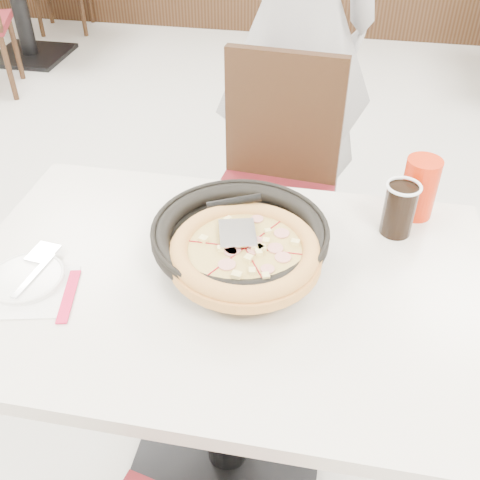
% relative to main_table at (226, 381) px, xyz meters
% --- Properties ---
extents(floor, '(7.00, 7.00, 0.00)m').
position_rel_main_table_xyz_m(floor, '(-0.14, 0.47, -0.38)').
color(floor, beige).
rests_on(floor, ground).
extents(main_table, '(1.27, 0.90, 0.75)m').
position_rel_main_table_xyz_m(main_table, '(0.00, 0.00, 0.00)').
color(main_table, silver).
rests_on(main_table, floor).
extents(chair_far, '(0.46, 0.46, 0.95)m').
position_rel_main_table_xyz_m(chair_far, '(0.01, 0.71, 0.10)').
color(chair_far, black).
rests_on(chair_far, floor).
extents(trivet, '(0.14, 0.14, 0.04)m').
position_rel_main_table_xyz_m(trivet, '(0.02, 0.07, 0.39)').
color(trivet, black).
rests_on(trivet, main_table).
extents(pizza_pan, '(0.37, 0.37, 0.01)m').
position_rel_main_table_xyz_m(pizza_pan, '(0.02, 0.08, 0.42)').
color(pizza_pan, black).
rests_on(pizza_pan, trivet).
extents(pizza, '(0.37, 0.37, 0.02)m').
position_rel_main_table_xyz_m(pizza, '(0.05, 0.02, 0.44)').
color(pizza, tan).
rests_on(pizza, pizza_pan).
extents(pizza_server, '(0.10, 0.12, 0.00)m').
position_rel_main_table_xyz_m(pizza_server, '(0.02, 0.05, 0.47)').
color(pizza_server, silver).
rests_on(pizza_server, pizza).
extents(napkin, '(0.20, 0.20, 0.00)m').
position_rel_main_table_xyz_m(napkin, '(-0.39, -0.12, 0.38)').
color(napkin, white).
rests_on(napkin, main_table).
extents(side_plate, '(0.18, 0.18, 0.01)m').
position_rel_main_table_xyz_m(side_plate, '(-0.43, -0.09, 0.38)').
color(side_plate, white).
rests_on(side_plate, napkin).
extents(fork, '(0.03, 0.15, 0.00)m').
position_rel_main_table_xyz_m(fork, '(-0.41, -0.09, 0.39)').
color(fork, silver).
rests_on(fork, side_plate).
extents(cola_glass, '(0.08, 0.08, 0.13)m').
position_rel_main_table_xyz_m(cola_glass, '(0.39, 0.25, 0.44)').
color(cola_glass, black).
rests_on(cola_glass, main_table).
extents(red_cup, '(0.10, 0.10, 0.16)m').
position_rel_main_table_xyz_m(red_cup, '(0.44, 0.33, 0.45)').
color(red_cup, red).
rests_on(red_cup, main_table).
extents(diner_person, '(0.78, 0.64, 1.84)m').
position_rel_main_table_xyz_m(diner_person, '(0.02, 1.24, 0.55)').
color(diner_person, '#B0B0B4').
rests_on(diner_person, floor).
extents(bg_table_left, '(1.26, 0.90, 0.75)m').
position_rel_main_table_xyz_m(bg_table_left, '(-2.19, 3.03, 0.00)').
color(bg_table_left, silver).
rests_on(bg_table_left, floor).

